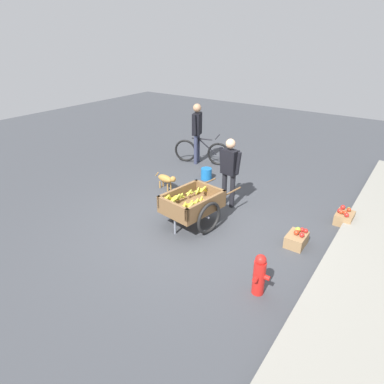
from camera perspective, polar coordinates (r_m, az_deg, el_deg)
ground_plane at (r=6.62m, az=-0.01°, el=-6.03°), size 24.00×24.00×0.00m
fruit_cart at (r=6.50m, az=-0.03°, el=-2.19°), size 1.74×1.02×0.71m
vendor_person at (r=7.12m, az=6.41°, el=4.23°), size 0.25×0.56×1.52m
bicycle at (r=9.74m, az=1.69°, el=6.90°), size 0.63×1.60×0.85m
cyclist_person at (r=9.59m, az=0.86°, el=10.87°), size 0.50×0.30×1.71m
dog at (r=8.10m, az=-4.42°, el=2.23°), size 0.22×0.67×0.40m
fire_hydrant at (r=5.03m, az=11.42°, el=-13.63°), size 0.25×0.25×0.67m
plastic_bucket at (r=8.72m, az=2.46°, el=3.14°), size 0.28×0.28×0.29m
apple_crate at (r=7.37m, az=24.54°, el=-3.92°), size 0.44×0.32×0.32m
mixed_fruit_crate at (r=6.33m, az=17.44°, el=-7.64°), size 0.44×0.32×0.32m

